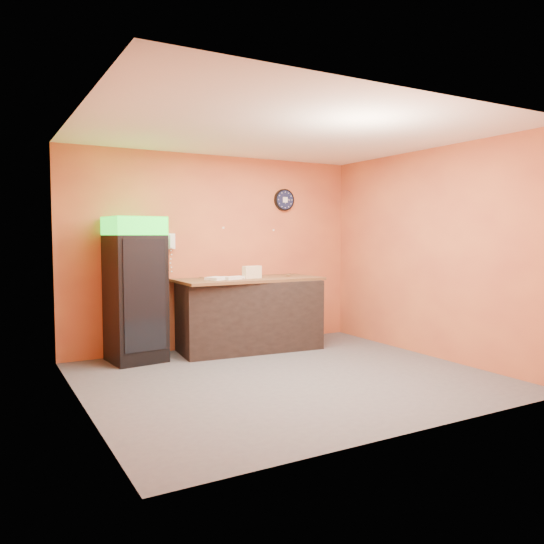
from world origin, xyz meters
TOP-DOWN VIEW (x-y plane):
  - floor at (0.00, 0.00)m, footprint 4.50×4.50m
  - back_wall at (0.00, 2.00)m, footprint 4.50×0.02m
  - left_wall at (-2.25, 0.00)m, footprint 0.02×4.00m
  - right_wall at (2.25, 0.00)m, footprint 0.02×4.00m
  - ceiling at (0.00, 0.00)m, footprint 4.50×4.00m
  - beverage_cooler at (-1.31, 1.61)m, footprint 0.72×0.73m
  - prep_counter at (0.29, 1.56)m, footprint 2.06×1.06m
  - wall_clock at (1.13, 1.97)m, footprint 0.34×0.06m
  - wall_phone at (-0.73, 1.95)m, footprint 0.12×0.10m
  - butcher_paper at (0.29, 1.56)m, footprint 2.08×0.92m
  - sub_roll_stack at (0.29, 1.45)m, footprint 0.29×0.14m
  - wrapped_sandwich_left at (-0.20, 1.43)m, footprint 0.31×0.23m
  - wrapped_sandwich_mid at (-0.00, 1.42)m, footprint 0.32×0.19m
  - wrapped_sandwich_right at (-0.26, 1.56)m, footprint 0.27×0.22m
  - kitchen_tool at (0.40, 1.56)m, footprint 0.06×0.06m

SIDE VIEW (x-z plane):
  - floor at x=0.00m, z-range 0.00..0.00m
  - prep_counter at x=0.29m, z-range 0.00..0.99m
  - beverage_cooler at x=-1.31m, z-range -0.02..1.85m
  - butcher_paper at x=0.29m, z-range 0.99..1.03m
  - wrapped_sandwich_right at x=-0.26m, z-range 1.03..1.07m
  - wrapped_sandwich_left at x=-0.20m, z-range 1.03..1.07m
  - wrapped_sandwich_mid at x=0.00m, z-range 1.03..1.07m
  - kitchen_tool at x=0.40m, z-range 1.03..1.09m
  - sub_roll_stack at x=0.29m, z-range 1.03..1.21m
  - back_wall at x=0.00m, z-range 0.00..2.80m
  - left_wall at x=-2.25m, z-range 0.00..2.80m
  - right_wall at x=2.25m, z-range 0.00..2.80m
  - wall_phone at x=-0.73m, z-range 1.45..1.66m
  - wall_clock at x=1.13m, z-range 2.02..2.36m
  - ceiling at x=0.00m, z-range 2.79..2.81m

